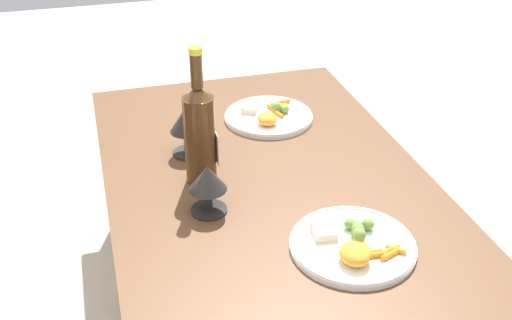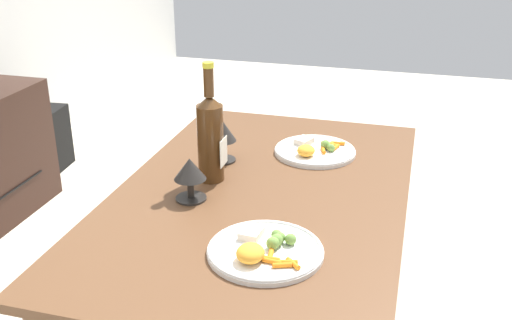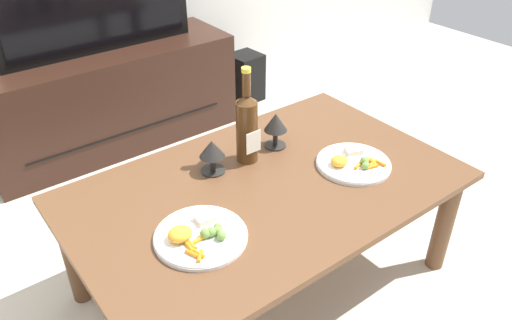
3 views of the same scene
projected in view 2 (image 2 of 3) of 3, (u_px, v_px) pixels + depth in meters
The scene contains 8 objects.
ground_plane at pixel (261, 320), 1.94m from camera, with size 6.40×6.40×0.00m, color beige.
dining_table at pixel (261, 212), 1.79m from camera, with size 1.33×0.82×0.46m.
floor_speaker at pixel (46, 138), 3.00m from camera, with size 0.18×0.18×0.31m, color black.
wine_bottle at pixel (210, 135), 1.78m from camera, with size 0.08×0.08×0.36m.
goblet_left at pixel (190, 172), 1.68m from camera, with size 0.09×0.09×0.12m.
goblet_right at pixel (222, 133), 1.93m from camera, with size 0.09×0.09×0.14m.
dinner_plate_left at pixel (265, 250), 1.45m from camera, with size 0.28×0.28×0.05m.
dinner_plate_right at pixel (315, 150), 2.02m from camera, with size 0.27×0.27×0.05m.
Camera 2 is at (-1.53, -0.41, 1.24)m, focal length 42.77 mm.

